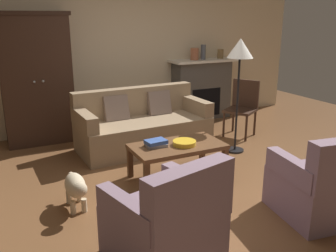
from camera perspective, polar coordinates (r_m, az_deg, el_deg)
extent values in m
plane|color=brown|center=(4.50, 3.30, -8.06)|extent=(9.60, 9.60, 0.00)
cube|color=beige|center=(6.45, -7.90, 12.26)|extent=(7.20, 0.10, 2.80)
cube|color=#4C4947|center=(6.99, 5.25, 5.56)|extent=(1.10, 0.36, 1.08)
cube|color=black|center=(6.88, 5.99, 3.65)|extent=(0.60, 0.01, 0.52)
cube|color=white|center=(6.89, 5.46, 10.11)|extent=(1.26, 0.48, 0.04)
cube|color=#382319|center=(5.88, -19.79, 6.57)|extent=(1.00, 0.52, 1.90)
cube|color=#2F1E15|center=(5.81, -20.77, 16.10)|extent=(1.06, 0.55, 0.06)
sphere|color=#ADAFB5|center=(5.60, -20.09, 6.47)|extent=(0.04, 0.04, 0.04)
sphere|color=#ADAFB5|center=(5.61, -18.87, 6.61)|extent=(0.04, 0.04, 0.04)
cube|color=#937A5B|center=(5.41, -3.71, -1.22)|extent=(1.93, 0.92, 0.44)
cube|color=#937A5B|center=(5.60, -5.27, 3.91)|extent=(1.91, 0.26, 0.42)
cube|color=#937A5B|center=(5.03, -12.90, 0.90)|extent=(0.19, 0.80, 0.22)
cube|color=#937A5B|center=(5.73, 4.23, 3.21)|extent=(0.19, 0.80, 0.22)
cube|color=#7F6B60|center=(5.36, -8.09, 2.78)|extent=(0.37, 0.20, 0.37)
cube|color=#7F6B60|center=(5.63, -1.41, 3.63)|extent=(0.37, 0.20, 0.37)
cube|color=brown|center=(4.37, 1.47, -3.21)|extent=(1.10, 0.60, 0.05)
cube|color=brown|center=(4.04, -3.32, -8.23)|extent=(0.06, 0.06, 0.37)
cube|color=brown|center=(4.49, 8.81, -5.73)|extent=(0.06, 0.06, 0.37)
cube|color=brown|center=(4.48, -5.92, -5.68)|extent=(0.06, 0.06, 0.37)
cube|color=brown|center=(4.90, 5.35, -3.68)|extent=(0.06, 0.06, 0.37)
cylinder|color=gold|center=(4.35, 2.57, -2.63)|extent=(0.28, 0.28, 0.05)
cube|color=gray|center=(4.30, -1.88, -2.96)|extent=(0.25, 0.19, 0.04)
cube|color=#38569E|center=(4.29, -1.89, -2.46)|extent=(0.25, 0.19, 0.04)
cylinder|color=#A86042|center=(6.78, 4.16, 11.11)|extent=(0.15, 0.15, 0.21)
cylinder|color=#565B66|center=(6.87, 5.49, 11.38)|extent=(0.09, 0.09, 0.27)
cylinder|color=olive|center=(7.08, 8.16, 11.06)|extent=(0.11, 0.11, 0.17)
cube|color=gray|center=(3.08, -0.85, -16.22)|extent=(0.92, 0.92, 0.42)
cube|color=gray|center=(2.66, 3.39, -11.02)|extent=(0.78, 0.33, 0.46)
cube|color=gray|center=(3.12, 3.91, -9.28)|extent=(0.28, 0.71, 0.20)
cube|color=gray|center=(2.76, -6.36, -13.10)|extent=(0.28, 0.71, 0.20)
cube|color=gray|center=(3.94, 22.27, -9.77)|extent=(0.86, 0.86, 0.42)
cube|color=gray|center=(3.63, 18.75, -6.35)|extent=(0.22, 0.71, 0.20)
cube|color=#382319|center=(6.00, 11.16, 2.38)|extent=(0.60, 0.60, 0.04)
cylinder|color=#382319|center=(5.97, 8.66, 0.17)|extent=(0.04, 0.04, 0.41)
cylinder|color=#382319|center=(5.83, 12.06, -0.41)|extent=(0.04, 0.04, 0.41)
cylinder|color=#382319|center=(6.30, 10.10, 0.99)|extent=(0.04, 0.04, 0.41)
cylinder|color=#382319|center=(6.17, 13.34, 0.46)|extent=(0.04, 0.04, 0.41)
cube|color=#382319|center=(6.13, 12.00, 4.98)|extent=(0.26, 0.40, 0.45)
cylinder|color=black|center=(5.44, 10.32, -3.69)|extent=(0.26, 0.26, 0.02)
cylinder|color=black|center=(5.25, 10.70, 3.17)|extent=(0.03, 0.03, 1.36)
cone|color=white|center=(5.13, 11.18, 11.80)|extent=(0.36, 0.36, 0.26)
ellipsoid|color=beige|center=(3.86, -14.26, -8.90)|extent=(0.21, 0.41, 0.22)
sphere|color=beige|center=(3.62, -13.62, -9.58)|extent=(0.15, 0.15, 0.15)
cylinder|color=beige|center=(3.84, -12.91, -11.93)|extent=(0.06, 0.06, 0.14)
cylinder|color=beige|center=(3.83, -14.55, -12.18)|extent=(0.06, 0.06, 0.14)
cylinder|color=beige|center=(4.05, -13.62, -10.40)|extent=(0.06, 0.06, 0.14)
cylinder|color=beige|center=(4.04, -15.17, -10.62)|extent=(0.06, 0.06, 0.14)
sphere|color=beige|center=(4.06, -14.88, -7.33)|extent=(0.06, 0.06, 0.06)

